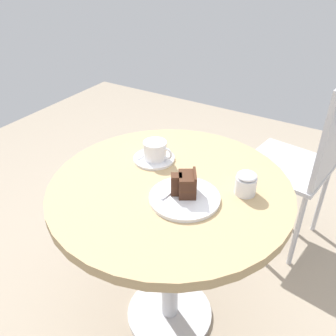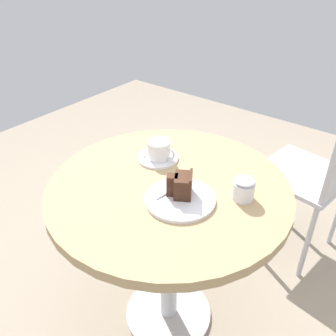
{
  "view_description": "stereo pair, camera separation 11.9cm",
  "coord_description": "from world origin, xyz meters",
  "px_view_note": "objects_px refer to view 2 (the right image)",
  "views": [
    {
      "loc": [
        0.49,
        -0.83,
        1.39
      ],
      "look_at": [
        -0.03,
        0.03,
        0.74
      ],
      "focal_mm": 38.0,
      "sensor_mm": 36.0,
      "label": 1
    },
    {
      "loc": [
        0.59,
        -0.76,
        1.39
      ],
      "look_at": [
        -0.03,
        0.03,
        0.74
      ],
      "focal_mm": 38.0,
      "sensor_mm": 36.0,
      "label": 2
    }
  ],
  "objects_px": {
    "cafe_chair": "(326,164)",
    "cake_plate": "(180,199)",
    "saucer": "(158,158)",
    "teaspoon": "(154,150)",
    "sugar_pot": "(244,189)",
    "fork": "(179,186)",
    "cake_slice": "(182,185)",
    "napkin": "(180,204)",
    "coffee_cup": "(159,149)"
  },
  "relations": [
    {
      "from": "cafe_chair",
      "to": "cake_plate",
      "type": "bearing_deg",
      "value": -8.74
    },
    {
      "from": "saucer",
      "to": "teaspoon",
      "type": "height_order",
      "value": "teaspoon"
    },
    {
      "from": "cafe_chair",
      "to": "teaspoon",
      "type": "bearing_deg",
      "value": -30.76
    },
    {
      "from": "cake_plate",
      "to": "sugar_pot",
      "type": "xyz_separation_m",
      "value": [
        0.15,
        0.13,
        0.03
      ]
    },
    {
      "from": "fork",
      "to": "cafe_chair",
      "type": "bearing_deg",
      "value": -12.85
    },
    {
      "from": "cake_slice",
      "to": "cake_plate",
      "type": "bearing_deg",
      "value": -70.73
    },
    {
      "from": "saucer",
      "to": "cafe_chair",
      "type": "bearing_deg",
      "value": 54.14
    },
    {
      "from": "cake_plate",
      "to": "cafe_chair",
      "type": "bearing_deg",
      "value": 72.84
    },
    {
      "from": "cake_plate",
      "to": "cafe_chair",
      "type": "distance_m",
      "value": 0.83
    },
    {
      "from": "saucer",
      "to": "napkin",
      "type": "bearing_deg",
      "value": -36.42
    },
    {
      "from": "cake_plate",
      "to": "fork",
      "type": "relative_size",
      "value": 1.42
    },
    {
      "from": "saucer",
      "to": "cake_slice",
      "type": "relative_size",
      "value": 1.64
    },
    {
      "from": "saucer",
      "to": "cafe_chair",
      "type": "xyz_separation_m",
      "value": [
        0.45,
        0.63,
        -0.16
      ]
    },
    {
      "from": "sugar_pot",
      "to": "cake_slice",
      "type": "bearing_deg",
      "value": -143.38
    },
    {
      "from": "fork",
      "to": "napkin",
      "type": "bearing_deg",
      "value": -131.05
    },
    {
      "from": "coffee_cup",
      "to": "cake_plate",
      "type": "bearing_deg",
      "value": -36.26
    },
    {
      "from": "teaspoon",
      "to": "fork",
      "type": "height_order",
      "value": "fork"
    },
    {
      "from": "saucer",
      "to": "coffee_cup",
      "type": "height_order",
      "value": "coffee_cup"
    },
    {
      "from": "napkin",
      "to": "cake_plate",
      "type": "bearing_deg",
      "value": 131.1
    },
    {
      "from": "saucer",
      "to": "teaspoon",
      "type": "relative_size",
      "value": 1.41
    },
    {
      "from": "fork",
      "to": "sugar_pot",
      "type": "bearing_deg",
      "value": -57.53
    },
    {
      "from": "saucer",
      "to": "napkin",
      "type": "relative_size",
      "value": 1.08
    },
    {
      "from": "teaspoon",
      "to": "cake_plate",
      "type": "bearing_deg",
      "value": -124.59
    },
    {
      "from": "coffee_cup",
      "to": "cafe_chair",
      "type": "relative_size",
      "value": 0.12
    },
    {
      "from": "fork",
      "to": "cafe_chair",
      "type": "relative_size",
      "value": 0.17
    },
    {
      "from": "saucer",
      "to": "cake_slice",
      "type": "xyz_separation_m",
      "value": [
        0.21,
        -0.14,
        0.04
      ]
    },
    {
      "from": "teaspoon",
      "to": "sugar_pot",
      "type": "bearing_deg",
      "value": -96.17
    },
    {
      "from": "coffee_cup",
      "to": "cake_plate",
      "type": "relative_size",
      "value": 0.52
    },
    {
      "from": "cake_slice",
      "to": "napkin",
      "type": "distance_m",
      "value": 0.06
    },
    {
      "from": "cafe_chair",
      "to": "saucer",
      "type": "bearing_deg",
      "value": -27.43
    },
    {
      "from": "napkin",
      "to": "saucer",
      "type": "bearing_deg",
      "value": 143.58
    },
    {
      "from": "coffee_cup",
      "to": "cake_slice",
      "type": "distance_m",
      "value": 0.24
    },
    {
      "from": "coffee_cup",
      "to": "sugar_pot",
      "type": "distance_m",
      "value": 0.35
    },
    {
      "from": "saucer",
      "to": "teaspoon",
      "type": "xyz_separation_m",
      "value": [
        -0.04,
        0.02,
        0.01
      ]
    },
    {
      "from": "cake_plate",
      "to": "cafe_chair",
      "type": "relative_size",
      "value": 0.24
    },
    {
      "from": "saucer",
      "to": "cake_plate",
      "type": "relative_size",
      "value": 0.68
    },
    {
      "from": "cake_plate",
      "to": "cafe_chair",
      "type": "xyz_separation_m",
      "value": [
        0.24,
        0.78,
        -0.16
      ]
    },
    {
      "from": "cake_plate",
      "to": "cake_slice",
      "type": "xyz_separation_m",
      "value": [
        -0.01,
        0.01,
        0.04
      ]
    },
    {
      "from": "coffee_cup",
      "to": "teaspoon",
      "type": "height_order",
      "value": "coffee_cup"
    },
    {
      "from": "teaspoon",
      "to": "cake_slice",
      "type": "xyz_separation_m",
      "value": [
        0.25,
        -0.16,
        0.04
      ]
    },
    {
      "from": "saucer",
      "to": "sugar_pot",
      "type": "distance_m",
      "value": 0.36
    },
    {
      "from": "coffee_cup",
      "to": "napkin",
      "type": "bearing_deg",
      "value": -37.2
    },
    {
      "from": "fork",
      "to": "cake_plate",
      "type": "bearing_deg",
      "value": -131.07
    },
    {
      "from": "napkin",
      "to": "teaspoon",
      "type": "bearing_deg",
      "value": 144.08
    },
    {
      "from": "cake_slice",
      "to": "sugar_pot",
      "type": "distance_m",
      "value": 0.19
    },
    {
      "from": "coffee_cup",
      "to": "napkin",
      "type": "height_order",
      "value": "coffee_cup"
    },
    {
      "from": "coffee_cup",
      "to": "teaspoon",
      "type": "distance_m",
      "value": 0.06
    },
    {
      "from": "saucer",
      "to": "napkin",
      "type": "xyz_separation_m",
      "value": [
        0.23,
        -0.17,
        -0.0
      ]
    },
    {
      "from": "fork",
      "to": "cake_slice",
      "type": "bearing_deg",
      "value": -123.67
    },
    {
      "from": "cake_slice",
      "to": "sugar_pot",
      "type": "xyz_separation_m",
      "value": [
        0.15,
        0.11,
        -0.01
      ]
    }
  ]
}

